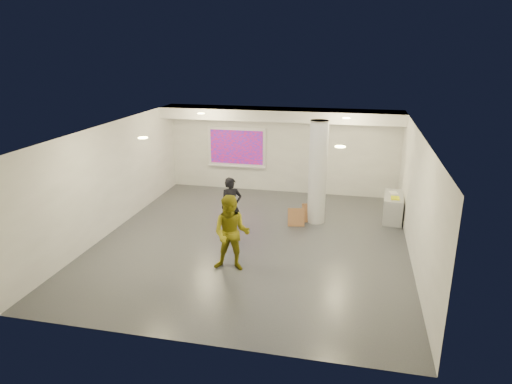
% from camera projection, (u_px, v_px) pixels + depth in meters
% --- Properties ---
extents(floor, '(8.00, 9.00, 0.01)m').
position_uv_depth(floor, '(253.00, 241.00, 12.15)').
color(floor, '#3A3D42').
rests_on(floor, ground).
extents(ceiling, '(8.00, 9.00, 0.01)m').
position_uv_depth(ceiling, '(252.00, 129.00, 11.23)').
color(ceiling, white).
rests_on(ceiling, floor).
extents(wall_back, '(8.00, 0.01, 3.00)m').
position_uv_depth(wall_back, '(281.00, 150.00, 15.87)').
color(wall_back, silver).
rests_on(wall_back, floor).
extents(wall_front, '(8.00, 0.01, 3.00)m').
position_uv_depth(wall_front, '(192.00, 266.00, 7.51)').
color(wall_front, silver).
rests_on(wall_front, floor).
extents(wall_left, '(0.01, 9.00, 3.00)m').
position_uv_depth(wall_left, '(111.00, 178.00, 12.52)').
color(wall_left, silver).
rests_on(wall_left, floor).
extents(wall_right, '(0.01, 9.00, 3.00)m').
position_uv_depth(wall_right, '(416.00, 198.00, 10.87)').
color(wall_right, silver).
rests_on(wall_right, floor).
extents(soffit_band, '(8.00, 1.10, 0.36)m').
position_uv_depth(soffit_band, '(279.00, 114.00, 14.96)').
color(soffit_band, silver).
rests_on(soffit_band, ceiling).
extents(downlight_nw, '(0.22, 0.22, 0.02)m').
position_uv_depth(downlight_nw, '(201.00, 113.00, 14.02)').
color(downlight_nw, '#FFF78D').
rests_on(downlight_nw, ceiling).
extents(downlight_ne, '(0.22, 0.22, 0.02)m').
position_uv_depth(downlight_ne, '(346.00, 118.00, 13.11)').
color(downlight_ne, '#FFF78D').
rests_on(downlight_ne, ceiling).
extents(downlight_sw, '(0.22, 0.22, 0.02)m').
position_uv_depth(downlight_sw, '(143.00, 138.00, 10.30)').
color(downlight_sw, '#FFF78D').
rests_on(downlight_sw, ceiling).
extents(downlight_se, '(0.22, 0.22, 0.02)m').
position_uv_depth(downlight_se, '(340.00, 147.00, 9.39)').
color(downlight_se, '#FFF78D').
rests_on(downlight_se, ceiling).
extents(column, '(0.52, 0.52, 3.00)m').
position_uv_depth(column, '(318.00, 173.00, 13.06)').
color(column, silver).
rests_on(column, floor).
extents(projection_screen, '(2.10, 0.13, 1.42)m').
position_uv_depth(projection_screen, '(237.00, 148.00, 16.15)').
color(projection_screen, white).
rests_on(projection_screen, wall_back).
extents(credenza, '(0.63, 1.34, 0.76)m').
position_uv_depth(credenza, '(393.00, 207.00, 13.56)').
color(credenza, '#9A9DA0').
rests_on(credenza, floor).
extents(papers_stack, '(0.27, 0.32, 0.02)m').
position_uv_depth(papers_stack, '(393.00, 193.00, 13.66)').
color(papers_stack, white).
rests_on(papers_stack, credenza).
extents(postit_pad, '(0.25, 0.33, 0.03)m').
position_uv_depth(postit_pad, '(395.00, 198.00, 13.15)').
color(postit_pad, '#E9F409').
rests_on(postit_pad, credenza).
extents(cardboard_back, '(0.53, 0.29, 0.56)m').
position_uv_depth(cardboard_back, '(311.00, 213.00, 13.41)').
color(cardboard_back, brown).
rests_on(cardboard_back, floor).
extents(cardboard_front, '(0.51, 0.27, 0.52)m').
position_uv_depth(cardboard_front, '(296.00, 217.00, 13.11)').
color(cardboard_front, brown).
rests_on(cardboard_front, floor).
extents(woman, '(0.70, 0.63, 1.60)m').
position_uv_depth(woman, '(231.00, 206.00, 12.40)').
color(woman, black).
rests_on(woman, floor).
extents(man, '(0.91, 0.72, 1.79)m').
position_uv_depth(man, '(231.00, 233.00, 10.36)').
color(man, olive).
rests_on(man, floor).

